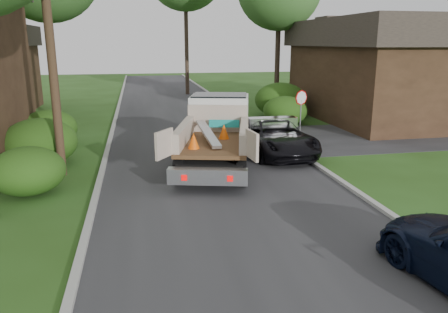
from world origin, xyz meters
TOP-DOWN VIEW (x-y plane):
  - ground at (0.00, 0.00)m, footprint 120.00×120.00m
  - road at (0.00, 10.00)m, footprint 8.00×90.00m
  - side_street at (12.00, 9.00)m, footprint 16.00×7.00m
  - curb_left at (-4.10, 10.00)m, footprint 0.20×90.00m
  - curb_right at (4.10, 10.00)m, footprint 0.20×90.00m
  - stop_sign at (5.20, 9.00)m, footprint 0.71×0.32m
  - utility_pole at (-5.48, 4.98)m, footprint 2.42×1.25m
  - house_right at (13.00, 14.00)m, footprint 9.72×12.96m
  - hedge_left_a at (-6.20, 3.00)m, footprint 2.34×2.34m
  - hedge_left_b at (-6.50, 6.50)m, footprint 2.86×2.86m
  - hedge_left_c at (-6.80, 10.00)m, footprint 2.60×2.60m
  - hedge_right_a at (5.80, 13.00)m, footprint 2.60×2.60m
  - hedge_right_b at (6.50, 16.00)m, footprint 3.38×3.38m
  - flatbed_truck at (0.46, 5.90)m, footprint 4.43×7.26m
  - black_pickup at (3.08, 6.53)m, footprint 2.84×5.58m

SIDE VIEW (x-z plane):
  - ground at x=0.00m, z-range 0.00..0.00m
  - road at x=0.00m, z-range -0.01..0.01m
  - side_street at x=12.00m, z-range 0.00..0.02m
  - curb_left at x=-4.10m, z-range 0.00..0.12m
  - curb_right at x=4.10m, z-range 0.00..0.12m
  - black_pickup at x=3.08m, z-range 0.00..1.51m
  - hedge_left_a at x=-6.20m, z-range 0.00..1.53m
  - hedge_left_c at x=-6.80m, z-range 0.00..1.70m
  - hedge_right_a at x=5.80m, z-range 0.00..1.70m
  - hedge_left_b at x=-6.50m, z-range 0.00..1.87m
  - hedge_right_b at x=6.50m, z-range 0.00..2.21m
  - flatbed_truck at x=0.46m, z-range 0.11..2.69m
  - stop_sign at x=5.20m, z-range 0.54..3.02m
  - house_right at x=13.00m, z-range 0.06..6.26m
  - utility_pole at x=-5.48m, z-range 0.17..10.17m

